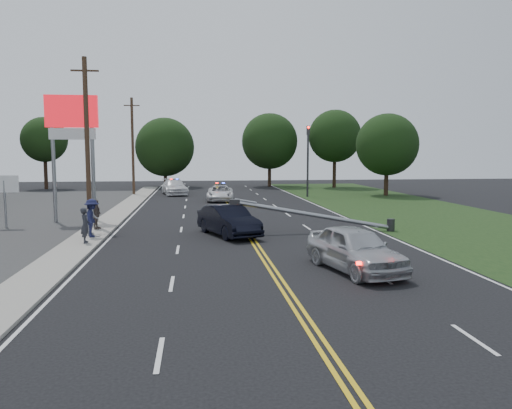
{
  "coord_description": "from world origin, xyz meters",
  "views": [
    {
      "loc": [
        -2.87,
        -18.78,
        4.45
      ],
      "look_at": [
        0.32,
        7.23,
        1.7
      ],
      "focal_mm": 35.0,
      "sensor_mm": 36.0,
      "label": 1
    }
  ],
  "objects": [
    {
      "name": "grass_verge",
      "position": [
        13.5,
        10.0,
        0.01
      ],
      "size": [
        12.0,
        80.0,
        0.01
      ],
      "primitive_type": "cube",
      "color": "black",
      "rests_on": "ground"
    },
    {
      "name": "utility_pole_mid",
      "position": [
        -9.2,
        12.0,
        5.08
      ],
      "size": [
        1.6,
        0.28,
        10.0
      ],
      "color": "#382619",
      "rests_on": "ground"
    },
    {
      "name": "waiting_sedan",
      "position": [
        3.06,
        -0.95,
        0.85
      ],
      "size": [
        3.07,
        5.32,
        1.7
      ],
      "primitive_type": "imported",
      "rotation": [
        0.0,
        0.0,
        0.22
      ],
      "color": "#ADB0B6",
      "rests_on": "ground"
    },
    {
      "name": "bystander_d",
      "position": [
        -8.45,
        10.04,
        0.96
      ],
      "size": [
        0.66,
        1.06,
        1.68
      ],
      "primitive_type": "imported",
      "rotation": [
        0.0,
        0.0,
        1.3
      ],
      "color": "#574A45",
      "rests_on": "sidewalk"
    },
    {
      "name": "bystander_c",
      "position": [
        -8.14,
        7.35,
        1.1
      ],
      "size": [
        0.86,
        1.34,
        1.96
      ],
      "primitive_type": "imported",
      "rotation": [
        0.0,
        0.0,
        1.67
      ],
      "color": "#1B1E43",
      "rests_on": "sidewalk"
    },
    {
      "name": "ground",
      "position": [
        0.0,
        0.0,
        0.0
      ],
      "size": [
        120.0,
        120.0,
        0.0
      ],
      "primitive_type": "plane",
      "color": "black",
      "rests_on": "ground"
    },
    {
      "name": "emergency_a",
      "position": [
        -0.59,
        26.91,
        0.71
      ],
      "size": [
        2.67,
        5.24,
        1.42
      ],
      "primitive_type": "imported",
      "rotation": [
        0.0,
        0.0,
        -0.06
      ],
      "color": "silver",
      "rests_on": "ground"
    },
    {
      "name": "centerline_yellow",
      "position": [
        0.0,
        10.0,
        0.01
      ],
      "size": [
        0.36,
        80.0,
        0.0
      ],
      "primitive_type": "cube",
      "color": "gold",
      "rests_on": "ground"
    },
    {
      "name": "tree_6",
      "position": [
        -6.65,
        46.1,
        5.1
      ],
      "size": [
        7.46,
        7.46,
        8.83
      ],
      "color": "black",
      "rests_on": "ground"
    },
    {
      "name": "tree_9",
      "position": [
        16.72,
        30.59,
        5.22
      ],
      "size": [
        6.35,
        6.35,
        8.4
      ],
      "color": "black",
      "rests_on": "ground"
    },
    {
      "name": "emergency_b",
      "position": [
        -5.05,
        34.24,
        0.81
      ],
      "size": [
        3.23,
        5.89,
        1.62
      ],
      "primitive_type": "imported",
      "rotation": [
        0.0,
        0.0,
        0.18
      ],
      "color": "silver",
      "rests_on": "ground"
    },
    {
      "name": "bystander_b",
      "position": [
        -8.29,
        8.15,
        1.03
      ],
      "size": [
        0.82,
        0.98,
        1.82
      ],
      "primitive_type": "imported",
      "rotation": [
        0.0,
        0.0,
        1.73
      ],
      "color": "#B3B3B8",
      "rests_on": "sidewalk"
    },
    {
      "name": "fallen_streetlight",
      "position": [
        4.19,
        8.0,
        0.92
      ],
      "size": [
        9.36,
        0.44,
        1.91
      ],
      "color": "#2D2D30",
      "rests_on": "ground"
    },
    {
      "name": "bystander_a",
      "position": [
        -8.13,
        5.68,
        0.97
      ],
      "size": [
        0.52,
        0.69,
        1.7
      ],
      "primitive_type": "imported",
      "rotation": [
        0.0,
        0.0,
        1.76
      ],
      "color": "#27292F",
      "rests_on": "sidewalk"
    },
    {
      "name": "utility_pole_far",
      "position": [
        -9.2,
        34.0,
        5.08
      ],
      "size": [
        1.6,
        0.28,
        10.0
      ],
      "color": "#382619",
      "rests_on": "ground"
    },
    {
      "name": "crashed_sedan",
      "position": [
        -1.12,
        7.6,
        0.81
      ],
      "size": [
        3.36,
        5.23,
        1.63
      ],
      "primitive_type": "imported",
      "rotation": [
        0.0,
        0.0,
        0.36
      ],
      "color": "black",
      "rests_on": "ground"
    },
    {
      "name": "small_sign",
      "position": [
        -14.0,
        12.0,
        2.33
      ],
      "size": [
        1.6,
        0.14,
        3.1
      ],
      "color": "gray",
      "rests_on": "ground"
    },
    {
      "name": "pylon_sign",
      "position": [
        -10.5,
        14.0,
        6.0
      ],
      "size": [
        3.2,
        0.35,
        8.0
      ],
      "color": "gray",
      "rests_on": "ground"
    },
    {
      "name": "tree_7",
      "position": [
        6.76,
        45.42,
        5.85
      ],
      "size": [
        7.2,
        7.2,
        9.46
      ],
      "color": "black",
      "rests_on": "ground"
    },
    {
      "name": "traffic_signal",
      "position": [
        8.3,
        30.0,
        4.21
      ],
      "size": [
        0.28,
        0.41,
        7.05
      ],
      "color": "#2D2D30",
      "rests_on": "ground"
    },
    {
      "name": "tree_5",
      "position": [
        -20.85,
        44.38,
        5.95
      ],
      "size": [
        5.42,
        5.42,
        8.67
      ],
      "color": "black",
      "rests_on": "ground"
    },
    {
      "name": "tree_8",
      "position": [
        14.6,
        42.49,
        6.45
      ],
      "size": [
        6.57,
        6.57,
        9.75
      ],
      "color": "black",
      "rests_on": "ground"
    },
    {
      "name": "sidewalk",
      "position": [
        -8.4,
        10.0,
        0.06
      ],
      "size": [
        1.8,
        70.0,
        0.12
      ],
      "primitive_type": "cube",
      "color": "gray",
      "rests_on": "ground"
    }
  ]
}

